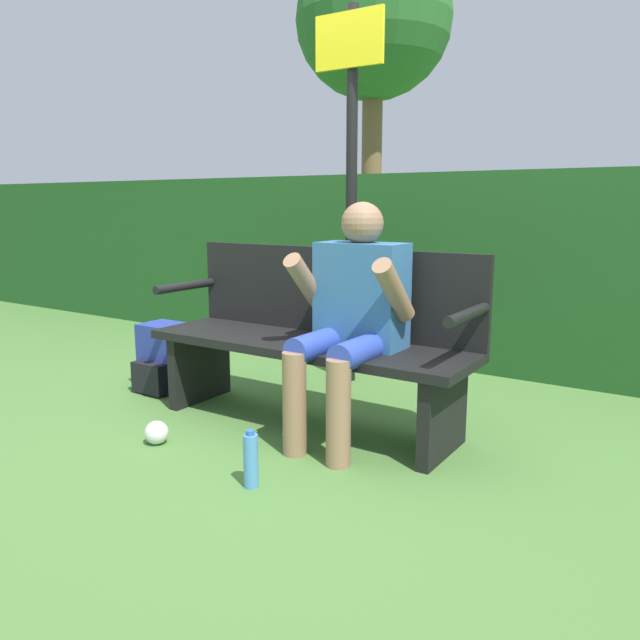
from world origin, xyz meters
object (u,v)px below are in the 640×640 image
water_bottle (251,460)px  signpost (351,165)px  person_seated (352,310)px  tree (374,23)px  backpack (166,359)px  park_bench (314,337)px

water_bottle → signpost: bearing=106.5°
person_seated → tree: (-2.88, 5.46, 2.91)m
person_seated → backpack: bearing=176.3°
park_bench → signpost: size_ratio=0.76×
person_seated → backpack: 1.46m
water_bottle → signpost: 2.07m
park_bench → person_seated: size_ratio=1.52×
backpack → water_bottle: backpack is taller
signpost → water_bottle: bearing=-73.5°
person_seated → signpost: 1.27m
signpost → tree: bearing=117.2°
signpost → person_seated: bearing=-59.0°
person_seated → tree: size_ratio=0.25×
person_seated → water_bottle: size_ratio=4.72×
person_seated → signpost: size_ratio=0.50×
park_bench → person_seated: bearing=-21.5°
tree → water_bottle: bearing=-65.4°
park_bench → water_bottle: bearing=-74.4°
water_bottle → signpost: size_ratio=0.11×
water_bottle → tree: size_ratio=0.05×
backpack → signpost: bearing=43.2°
person_seated → water_bottle: (-0.07, -0.68, -0.53)m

